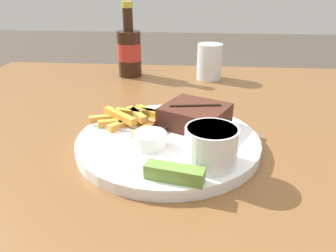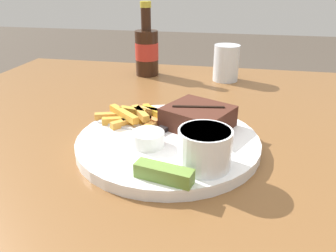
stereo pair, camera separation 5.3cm
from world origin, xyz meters
name	(u,v)px [view 1 (the left image)]	position (x,y,z in m)	size (l,w,h in m)	color
dining_table	(168,185)	(0.00, 0.00, 0.64)	(1.15, 1.11, 0.72)	brown
dinner_plate	(168,142)	(0.00, 0.00, 0.73)	(0.30, 0.30, 0.02)	white
steak_portion	(195,116)	(0.04, 0.05, 0.76)	(0.14, 0.13, 0.04)	#472319
fries_pile	(133,118)	(-0.07, 0.05, 0.75)	(0.15, 0.13, 0.02)	gold
coleslaw_cup	(211,144)	(0.07, -0.08, 0.77)	(0.07, 0.07, 0.06)	white
dipping_sauce_cup	(150,139)	(-0.02, -0.04, 0.75)	(0.05, 0.05, 0.02)	silver
pickle_spear	(174,173)	(0.02, -0.12, 0.75)	(0.08, 0.04, 0.02)	olive
fork_utensil	(125,129)	(-0.08, 0.02, 0.74)	(0.13, 0.05, 0.00)	#B7B7BC
knife_utensil	(169,125)	(0.00, 0.04, 0.74)	(0.10, 0.15, 0.01)	#B7B7BC
beer_bottle	(129,51)	(-0.15, 0.42, 0.79)	(0.07, 0.07, 0.20)	black
drinking_glass	(209,62)	(0.08, 0.41, 0.77)	(0.07, 0.07, 0.10)	silver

